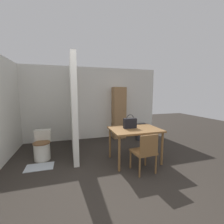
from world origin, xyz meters
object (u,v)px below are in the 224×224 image
toilet (42,147)px  wooden_cabinet (119,113)px  dining_table (135,132)px  wooden_chair (145,151)px  space_heater (141,132)px  handbag (130,123)px

toilet → wooden_cabinet: size_ratio=0.38×
dining_table → wooden_chair: 0.61m
dining_table → space_heater: bearing=57.5°
dining_table → space_heater: (0.89, 1.40, -0.42)m
space_heater → toilet: bearing=-168.0°
dining_table → toilet: size_ratio=1.66×
toilet → wooden_cabinet: 2.71m
wooden_chair → space_heater: (0.92, 1.95, -0.16)m
dining_table → space_heater: size_ratio=1.96×
dining_table → wooden_cabinet: (0.24, 1.88, 0.20)m
space_heater → dining_table: bearing=-122.5°
wooden_cabinet → space_heater: bearing=-36.7°
wooden_cabinet → space_heater: (0.65, -0.48, -0.62)m
wooden_chair → dining_table: bearing=82.8°
toilet → wooden_chair: bearing=-31.7°
toilet → wooden_cabinet: (2.39, 1.13, 0.62)m
dining_table → wooden_chair: wooden_chair is taller
wooden_chair → handbag: size_ratio=2.51×
toilet → wooden_cabinet: wooden_cabinet is taller
toilet → space_heater: toilet is taller
toilet → dining_table: bearing=-19.4°
toilet → handbag: (2.04, -0.69, 0.62)m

